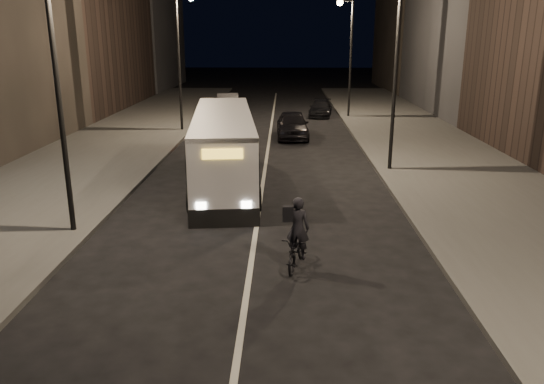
# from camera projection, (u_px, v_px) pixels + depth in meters

# --- Properties ---
(ground) EXTENTS (180.00, 180.00, 0.00)m
(ground) POSITION_uv_depth(u_px,v_px,m) (246.00, 298.00, 12.40)
(ground) COLOR black
(ground) RESTS_ON ground
(sidewalk_right) EXTENTS (7.00, 70.00, 0.16)m
(sidewalk_right) POSITION_uv_depth(u_px,v_px,m) (442.00, 160.00, 25.61)
(sidewalk_right) COLOR #3C3B39
(sidewalk_right) RESTS_ON ground
(sidewalk_left) EXTENTS (7.00, 70.00, 0.16)m
(sidewalk_left) POSITION_uv_depth(u_px,v_px,m) (93.00, 158.00, 25.98)
(sidewalk_left) COLOR #3C3B39
(sidewalk_left) RESTS_ON ground
(streetlight_right_mid) EXTENTS (1.20, 0.44, 8.12)m
(streetlight_right_mid) POSITION_uv_depth(u_px,v_px,m) (391.00, 48.00, 22.25)
(streetlight_right_mid) COLOR black
(streetlight_right_mid) RESTS_ON sidewalk_right
(streetlight_right_far) EXTENTS (1.20, 0.44, 8.12)m
(streetlight_right_far) POSITION_uv_depth(u_px,v_px,m) (348.00, 43.00, 37.58)
(streetlight_right_far) COLOR black
(streetlight_right_far) RESTS_ON sidewalk_right
(streetlight_left_near) EXTENTS (1.20, 0.44, 8.12)m
(streetlight_left_near) POSITION_uv_depth(u_px,v_px,m) (63.00, 55.00, 14.82)
(streetlight_left_near) COLOR black
(streetlight_left_near) RESTS_ON sidewalk_left
(streetlight_left_far) EXTENTS (1.20, 0.44, 8.12)m
(streetlight_left_far) POSITION_uv_depth(u_px,v_px,m) (182.00, 44.00, 32.07)
(streetlight_left_far) COLOR black
(streetlight_left_far) RESTS_ON sidewalk_left
(city_bus) EXTENTS (3.43, 10.90, 2.89)m
(city_bus) POSITION_uv_depth(u_px,v_px,m) (223.00, 146.00, 21.56)
(city_bus) COLOR silver
(city_bus) RESTS_ON ground
(cyclist_on_bicycle) EXTENTS (1.00, 1.83, 2.00)m
(cyclist_on_bicycle) POSITION_uv_depth(u_px,v_px,m) (297.00, 244.00, 13.83)
(cyclist_on_bicycle) COLOR black
(cyclist_on_bicycle) RESTS_ON ground
(car_near) EXTENTS (1.96, 4.62, 1.56)m
(car_near) POSITION_uv_depth(u_px,v_px,m) (292.00, 125.00, 31.45)
(car_near) COLOR black
(car_near) RESTS_ON ground
(car_mid) EXTENTS (2.15, 4.83, 1.54)m
(car_mid) POSITION_uv_depth(u_px,v_px,m) (228.00, 102.00, 41.79)
(car_mid) COLOR #3E3E41
(car_mid) RESTS_ON ground
(car_far) EXTENTS (2.09, 4.11, 1.14)m
(car_far) POSITION_uv_depth(u_px,v_px,m) (321.00, 109.00, 39.87)
(car_far) COLOR black
(car_far) RESTS_ON ground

